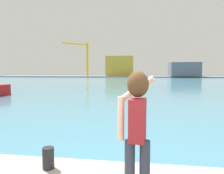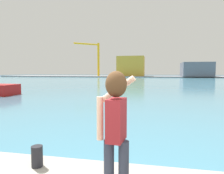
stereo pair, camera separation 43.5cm
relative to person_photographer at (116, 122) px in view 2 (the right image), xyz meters
The scene contains 8 objects.
ground_plane 49.15m from the person_photographer, 90.35° to the left, with size 220.00×220.00×0.00m, color #334751.
harbor_water 51.15m from the person_photographer, 90.34° to the left, with size 140.00×100.00×0.02m, color teal.
far_shore_dock 91.13m from the person_photographer, 90.19° to the left, with size 140.00×20.00×0.43m, color gray.
person_photographer is the anchor object (origin of this frame).
harbor_bollard 1.92m from the person_photographer, 157.37° to the left, with size 0.20×0.20×0.38m, color black.
warehouse_left 89.72m from the person_photographer, 95.93° to the left, with size 11.91×9.16×8.82m, color gold.
warehouse_right 87.22m from the person_photographer, 78.10° to the left, with size 11.59×10.71×5.74m, color slate.
port_crane 90.75m from the person_photographer, 106.27° to the left, with size 9.68×8.08×15.05m.
Camera 2 is at (0.77, -1.69, 2.34)m, focal length 32.36 mm.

